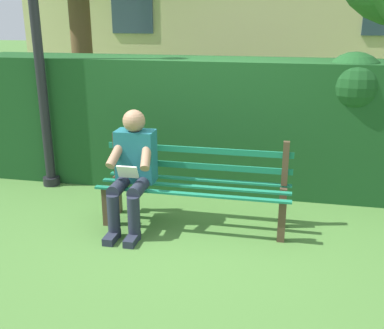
% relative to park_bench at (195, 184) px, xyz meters
% --- Properties ---
extents(ground, '(60.00, 60.00, 0.00)m').
position_rel_park_bench_xyz_m(ground, '(0.00, 0.07, -0.42)').
color(ground, '#477533').
extents(park_bench, '(1.88, 0.47, 0.87)m').
position_rel_park_bench_xyz_m(park_bench, '(0.00, 0.00, 0.00)').
color(park_bench, '#4C3828').
rests_on(park_bench, ground).
extents(person_seated, '(0.44, 0.73, 1.16)m').
position_rel_park_bench_xyz_m(person_seated, '(0.59, 0.17, 0.19)').
color(person_seated, '#1E6672').
rests_on(person_seated, ground).
extents(hedge_backdrop, '(5.61, 0.84, 1.65)m').
position_rel_park_bench_xyz_m(hedge_backdrop, '(0.12, -1.15, 0.39)').
color(hedge_backdrop, '#19471E').
rests_on(hedge_backdrop, ground).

